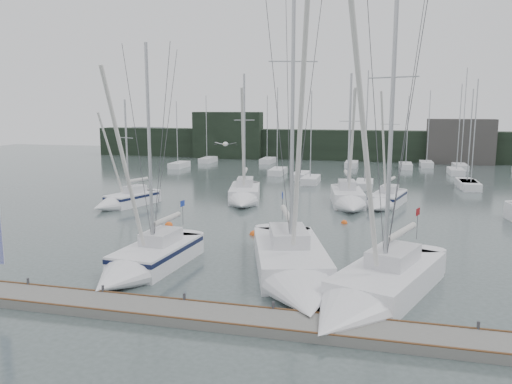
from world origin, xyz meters
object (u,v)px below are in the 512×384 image
sailboat_mid_d (384,201)px  buoy_b (344,223)px  sailboat_near_left (141,264)px  sailboat_near_right (369,294)px  sailboat_near_center (295,273)px  sailboat_mid_c (349,200)px  sailboat_mid_a (122,201)px  sailboat_mid_b (244,197)px  buoy_a (254,235)px  buoy_c (169,226)px

sailboat_mid_d → buoy_b: (-2.95, -7.16, -0.56)m
sailboat_near_left → sailboat_near_right: size_ratio=0.77×
sailboat_near_left → sailboat_near_center: bearing=7.2°
sailboat_mid_c → sailboat_mid_a: bearing=-175.3°
sailboat_mid_d → sailboat_near_center: bearing=-87.0°
sailboat_near_center → sailboat_mid_a: bearing=122.6°
sailboat_mid_b → sailboat_mid_a: bearing=-167.9°
sailboat_mid_b → sailboat_near_right: bearing=-74.2°
sailboat_mid_a → sailboat_mid_d: size_ratio=0.83×
sailboat_near_right → buoy_a: sailboat_near_right is taller
sailboat_near_right → sailboat_mid_d: bearing=109.6°
sailboat_mid_a → buoy_b: bearing=13.3°
sailboat_mid_a → buoy_a: (13.78, -6.56, -0.54)m
sailboat_near_center → sailboat_near_right: 4.15m
sailboat_near_right → sailboat_mid_d: size_ratio=1.40×
sailboat_near_left → buoy_c: 11.06m
buoy_a → buoy_b: bearing=41.2°
sailboat_mid_c → buoy_a: sailboat_mid_c is taller
sailboat_mid_d → sailboat_near_right: bearing=-77.2°
buoy_a → sailboat_near_center: bearing=-63.9°
sailboat_near_left → sailboat_mid_a: size_ratio=1.28×
buoy_a → buoy_c: buoy_a is taller
sailboat_near_center → sailboat_mid_b: sailboat_near_center is taller
sailboat_near_center → buoy_c: (-11.35, 10.22, -0.63)m
sailboat_near_right → buoy_c: sailboat_near_right is taller
buoy_a → sailboat_mid_c: bearing=63.2°
sailboat_near_left → buoy_b: 17.48m
sailboat_near_right → sailboat_mid_b: size_ratio=1.34×
buoy_a → buoy_c: bearing=171.2°
sailboat_near_center → sailboat_near_right: sailboat_near_center is taller
sailboat_mid_a → buoy_c: sailboat_mid_a is taller
sailboat_mid_b → buoy_a: 11.76m
buoy_a → buoy_b: size_ratio=1.23×
sailboat_near_left → sailboat_mid_b: (-0.09, 20.62, 0.03)m
sailboat_near_right → buoy_b: sailboat_near_right is taller
sailboat_near_left → sailboat_mid_b: 20.62m
sailboat_near_center → buoy_a: sailboat_near_center is taller
sailboat_near_left → sailboat_mid_c: sailboat_near_left is taller
sailboat_near_center → sailboat_mid_c: size_ratio=1.50×
buoy_b → sailboat_mid_c: bearing=90.8°
sailboat_near_left → buoy_a: (3.72, 9.51, -0.58)m
sailboat_mid_b → buoy_a: sailboat_mid_b is taller
sailboat_near_right → sailboat_mid_b: (-11.94, 22.24, -0.00)m
sailboat_mid_a → sailboat_mid_d: (22.57, 5.70, 0.01)m
sailboat_mid_d → sailboat_near_left: bearing=-105.5°
buoy_b → sailboat_mid_d: bearing=67.6°
buoy_b → sailboat_mid_b: bearing=148.2°
sailboat_mid_a → sailboat_mid_b: 10.96m
sailboat_mid_a → buoy_a: size_ratio=16.91×
sailboat_mid_c → buoy_b: 6.30m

